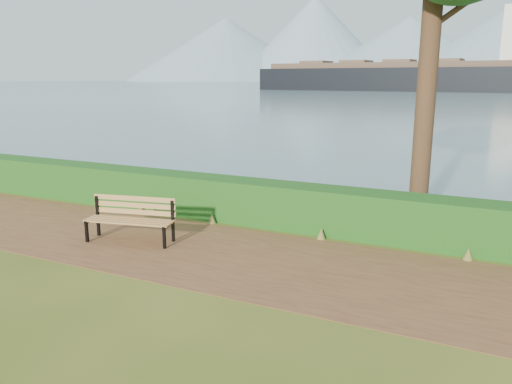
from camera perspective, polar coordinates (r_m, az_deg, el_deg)
The scene contains 7 objects.
ground at distance 9.66m, azimuth -5.59°, elevation -7.56°, with size 140.00×140.00×0.00m, color #3F4E16.
path at distance 9.90m, azimuth -4.69°, elevation -6.99°, with size 40.00×3.40×0.01m, color brown.
hedge at distance 11.71m, azimuth 0.93°, elevation -1.26°, with size 32.00×0.85×1.00m, color #144213.
water at distance 267.78m, azimuth 25.06°, elevation 11.07°, with size 700.00×510.00×0.00m, color #3E5965.
mountains at distance 414.71m, azimuth 24.52°, elevation 15.22°, with size 585.00×190.00×70.00m.
bench at distance 10.78m, azimuth -14.06°, elevation -2.69°, with size 1.93×0.92×0.93m.
cargo_ship at distance 132.15m, azimuth 18.38°, elevation 12.42°, with size 79.79×19.08×23.99m.
Camera 1 is at (4.73, -7.71, 3.38)m, focal length 35.00 mm.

